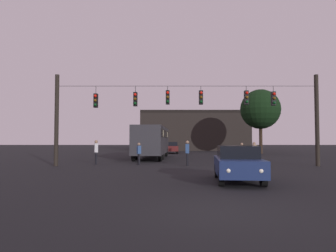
{
  "coord_description": "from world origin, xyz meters",
  "views": [
    {
      "loc": [
        -1.28,
        -7.82,
        1.76
      ],
      "look_at": [
        -1.38,
        19.5,
        2.99
      ],
      "focal_mm": 33.71,
      "sensor_mm": 36.0,
      "label": 1
    }
  ],
  "objects_px": {
    "city_bus": "(154,139)",
    "pedestrian_trailing": "(256,152)",
    "pedestrian_near_bus": "(97,151)",
    "pedestrian_crossing_left": "(243,152)",
    "tree_left_silhouette": "(262,109)",
    "pedestrian_far_side": "(255,154)",
    "car_far_left": "(172,147)",
    "car_near_right": "(239,163)",
    "pedestrian_crossing_right": "(189,151)",
    "pedestrian_crossing_center": "(140,152)"
  },
  "relations": [
    {
      "from": "pedestrian_crossing_left",
      "to": "pedestrian_near_bus",
      "type": "relative_size",
      "value": 0.88
    },
    {
      "from": "pedestrian_crossing_right",
      "to": "pedestrian_near_bus",
      "type": "relative_size",
      "value": 0.98
    },
    {
      "from": "car_near_right",
      "to": "pedestrian_near_bus",
      "type": "relative_size",
      "value": 2.54
    },
    {
      "from": "city_bus",
      "to": "pedestrian_crossing_right",
      "type": "xyz_separation_m",
      "value": [
        2.86,
        -8.68,
        -0.89
      ]
    },
    {
      "from": "city_bus",
      "to": "pedestrian_near_bus",
      "type": "relative_size",
      "value": 6.32
    },
    {
      "from": "city_bus",
      "to": "car_near_right",
      "type": "relative_size",
      "value": 2.49
    },
    {
      "from": "pedestrian_near_bus",
      "to": "pedestrian_crossing_left",
      "type": "bearing_deg",
      "value": 5.34
    },
    {
      "from": "car_near_right",
      "to": "pedestrian_far_side",
      "type": "distance_m",
      "value": 8.34
    },
    {
      "from": "tree_left_silhouette",
      "to": "pedestrian_crossing_right",
      "type": "bearing_deg",
      "value": -119.24
    },
    {
      "from": "tree_left_silhouette",
      "to": "pedestrian_far_side",
      "type": "bearing_deg",
      "value": -107.68
    },
    {
      "from": "pedestrian_crossing_right",
      "to": "pedestrian_trailing",
      "type": "bearing_deg",
      "value": 11.5
    },
    {
      "from": "city_bus",
      "to": "pedestrian_trailing",
      "type": "height_order",
      "value": "city_bus"
    },
    {
      "from": "pedestrian_crossing_center",
      "to": "tree_left_silhouette",
      "type": "height_order",
      "value": "tree_left_silhouette"
    },
    {
      "from": "pedestrian_crossing_left",
      "to": "pedestrian_near_bus",
      "type": "xyz_separation_m",
      "value": [
        -10.81,
        -1.01,
        0.14
      ]
    },
    {
      "from": "city_bus",
      "to": "pedestrian_near_bus",
      "type": "height_order",
      "value": "city_bus"
    },
    {
      "from": "pedestrian_near_bus",
      "to": "pedestrian_trailing",
      "type": "height_order",
      "value": "pedestrian_near_bus"
    },
    {
      "from": "city_bus",
      "to": "car_far_left",
      "type": "relative_size",
      "value": 2.55
    },
    {
      "from": "car_near_right",
      "to": "pedestrian_far_side",
      "type": "xyz_separation_m",
      "value": [
        2.84,
        7.84,
        0.05
      ]
    },
    {
      "from": "car_far_left",
      "to": "pedestrian_crossing_right",
      "type": "height_order",
      "value": "pedestrian_crossing_right"
    },
    {
      "from": "city_bus",
      "to": "car_near_right",
      "type": "distance_m",
      "value": 17.63
    },
    {
      "from": "car_near_right",
      "to": "tree_left_silhouette",
      "type": "bearing_deg",
      "value": 71.68
    },
    {
      "from": "car_near_right",
      "to": "tree_left_silhouette",
      "type": "xyz_separation_m",
      "value": [
        9.11,
        27.52,
        4.99
      ]
    },
    {
      "from": "pedestrian_trailing",
      "to": "car_far_left",
      "type": "bearing_deg",
      "value": 106.73
    },
    {
      "from": "pedestrian_crossing_right",
      "to": "pedestrian_trailing",
      "type": "xyz_separation_m",
      "value": [
        4.9,
        1.0,
        -0.07
      ]
    },
    {
      "from": "car_far_left",
      "to": "pedestrian_crossing_right",
      "type": "relative_size",
      "value": 2.52
    },
    {
      "from": "pedestrian_crossing_left",
      "to": "pedestrian_near_bus",
      "type": "distance_m",
      "value": 10.85
    },
    {
      "from": "car_near_right",
      "to": "pedestrian_crossing_right",
      "type": "height_order",
      "value": "pedestrian_crossing_right"
    },
    {
      "from": "pedestrian_trailing",
      "to": "pedestrian_far_side",
      "type": "bearing_deg",
      "value": -106.06
    },
    {
      "from": "tree_left_silhouette",
      "to": "pedestrian_trailing",
      "type": "bearing_deg",
      "value": -107.81
    },
    {
      "from": "pedestrian_trailing",
      "to": "pedestrian_near_bus",
      "type": "bearing_deg",
      "value": 179.69
    },
    {
      "from": "car_far_left",
      "to": "pedestrian_crossing_center",
      "type": "distance_m",
      "value": 19.66
    },
    {
      "from": "car_far_left",
      "to": "pedestrian_trailing",
      "type": "relative_size",
      "value": 2.69
    },
    {
      "from": "pedestrian_crossing_left",
      "to": "pedestrian_crossing_right",
      "type": "xyz_separation_m",
      "value": [
        -4.25,
        -2.07,
        0.11
      ]
    },
    {
      "from": "pedestrian_crossing_right",
      "to": "pedestrian_far_side",
      "type": "relative_size",
      "value": 1.13
    },
    {
      "from": "pedestrian_far_side",
      "to": "car_near_right",
      "type": "bearing_deg",
      "value": -109.91
    },
    {
      "from": "car_far_left",
      "to": "pedestrian_crossing_center",
      "type": "height_order",
      "value": "pedestrian_crossing_center"
    },
    {
      "from": "car_far_left",
      "to": "pedestrian_far_side",
      "type": "height_order",
      "value": "pedestrian_far_side"
    },
    {
      "from": "city_bus",
      "to": "pedestrian_near_bus",
      "type": "xyz_separation_m",
      "value": [
        -3.7,
        -7.62,
        -0.86
      ]
    },
    {
      "from": "car_far_left",
      "to": "pedestrian_crossing_right",
      "type": "bearing_deg",
      "value": -87.46
    },
    {
      "from": "tree_left_silhouette",
      "to": "car_far_left",
      "type": "bearing_deg",
      "value": 174.59
    },
    {
      "from": "car_far_left",
      "to": "pedestrian_trailing",
      "type": "height_order",
      "value": "pedestrian_trailing"
    },
    {
      "from": "pedestrian_crossing_left",
      "to": "pedestrian_near_bus",
      "type": "bearing_deg",
      "value": -174.66
    },
    {
      "from": "pedestrian_crossing_center",
      "to": "pedestrian_crossing_right",
      "type": "distance_m",
      "value": 3.52
    },
    {
      "from": "car_near_right",
      "to": "pedestrian_crossing_right",
      "type": "bearing_deg",
      "value": 101.03
    },
    {
      "from": "pedestrian_crossing_left",
      "to": "pedestrian_trailing",
      "type": "xyz_separation_m",
      "value": [
        0.64,
        -1.07,
        0.04
      ]
    },
    {
      "from": "pedestrian_crossing_left",
      "to": "car_near_right",
      "type": "bearing_deg",
      "value": -104.17
    },
    {
      "from": "car_near_right",
      "to": "pedestrian_near_bus",
      "type": "height_order",
      "value": "pedestrian_near_bus"
    },
    {
      "from": "pedestrian_trailing",
      "to": "pedestrian_far_side",
      "type": "height_order",
      "value": "pedestrian_trailing"
    },
    {
      "from": "pedestrian_crossing_right",
      "to": "tree_left_silhouette",
      "type": "height_order",
      "value": "tree_left_silhouette"
    },
    {
      "from": "city_bus",
      "to": "pedestrian_crossing_left",
      "type": "height_order",
      "value": "city_bus"
    }
  ]
}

